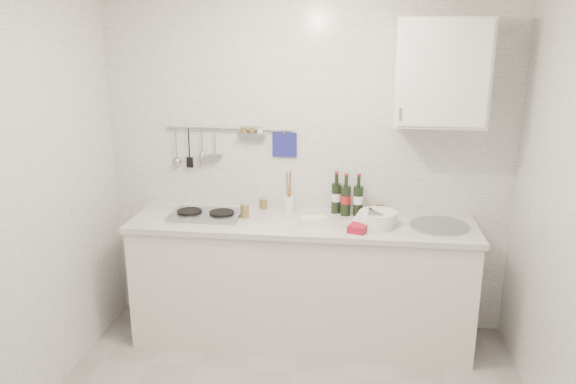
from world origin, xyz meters
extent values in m
cube|color=silver|center=(0.00, 1.40, 1.25)|extent=(3.00, 0.02, 2.50)
cube|color=silver|center=(-1.50, 0.00, 1.25)|extent=(0.02, 2.80, 2.50)
cube|color=silver|center=(0.00, 1.10, 0.44)|extent=(2.40, 0.60, 0.88)
cube|color=silver|center=(0.00, 1.10, 0.90)|extent=(2.44, 0.64, 0.04)
cube|color=black|center=(0.00, 1.12, 0.05)|extent=(2.34, 0.52, 0.10)
cube|color=#93969B|center=(-0.70, 1.10, 0.94)|extent=(0.50, 0.32, 0.03)
cylinder|color=black|center=(-0.82, 1.10, 0.96)|extent=(0.18, 0.18, 0.01)
cylinder|color=black|center=(-0.58, 1.10, 0.96)|extent=(0.18, 0.18, 0.01)
cylinder|color=#93969B|center=(0.95, 1.10, 0.93)|extent=(0.40, 0.40, 0.02)
cylinder|color=#93969B|center=(0.95, 1.10, 0.87)|extent=(0.34, 0.34, 0.10)
cylinder|color=#93969B|center=(-0.58, 1.37, 1.52)|extent=(0.95, 0.02, 0.02)
cube|color=navy|center=(-0.16, 1.39, 1.41)|extent=(0.18, 0.02, 0.18)
cube|color=silver|center=(0.90, 1.22, 1.95)|extent=(0.60, 0.35, 0.70)
cube|color=white|center=(0.90, 1.04, 1.95)|extent=(0.56, 0.01, 0.66)
cylinder|color=#93969B|center=(0.64, 1.03, 1.70)|extent=(0.01, 0.01, 0.08)
cylinder|color=#5566C1|center=(-0.63, 1.09, 0.93)|extent=(0.30, 0.30, 0.01)
cylinder|color=#5566C1|center=(-0.63, 1.10, 0.94)|extent=(0.29, 0.29, 0.01)
cylinder|color=white|center=(0.49, 1.05, 0.93)|extent=(0.30, 0.30, 0.01)
cylinder|color=white|center=(0.50, 1.05, 0.94)|extent=(0.29, 0.29, 0.01)
cylinder|color=white|center=(0.51, 1.06, 0.96)|extent=(0.29, 0.29, 0.01)
cylinder|color=white|center=(0.51, 1.06, 0.97)|extent=(0.28, 0.28, 0.01)
cylinder|color=white|center=(0.52, 1.06, 0.98)|extent=(0.28, 0.28, 0.01)
cylinder|color=white|center=(0.53, 1.07, 1.00)|extent=(0.27, 0.27, 0.01)
cylinder|color=white|center=(0.53, 1.07, 1.01)|extent=(0.26, 0.26, 0.01)
cube|color=white|center=(0.09, 1.04, 0.95)|extent=(0.20, 0.14, 0.05)
cube|color=#A41223|center=(0.40, 0.92, 0.94)|extent=(0.15, 0.15, 0.05)
cylinder|color=white|center=(-0.12, 1.28, 0.98)|extent=(0.08, 0.08, 0.12)
cylinder|color=brown|center=(-0.11, 1.28, 1.12)|extent=(0.03, 0.06, 0.23)
cylinder|color=brown|center=(-0.13, 1.29, 1.11)|extent=(0.03, 0.04, 0.21)
cylinder|color=brown|center=(-0.32, 1.35, 0.96)|extent=(0.05, 0.05, 0.08)
cylinder|color=tan|center=(-0.32, 1.35, 1.00)|extent=(0.06, 0.06, 0.01)
cylinder|color=brown|center=(0.56, 1.33, 0.95)|extent=(0.06, 0.06, 0.07)
cylinder|color=tan|center=(0.56, 1.33, 0.99)|extent=(0.06, 0.06, 0.01)
cylinder|color=brown|center=(0.56, 1.25, 0.95)|extent=(0.06, 0.06, 0.06)
cylinder|color=tan|center=(0.56, 1.25, 0.99)|extent=(0.06, 0.06, 0.01)
cylinder|color=brown|center=(-0.42, 1.13, 0.97)|extent=(0.06, 0.06, 0.09)
cylinder|color=tan|center=(-0.42, 1.13, 1.02)|extent=(0.07, 0.07, 0.01)
camera|label=1|loc=(0.38, -2.65, 2.21)|focal=35.00mm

